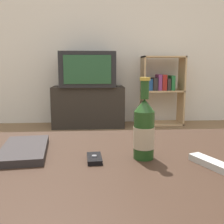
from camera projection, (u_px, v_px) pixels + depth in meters
name	position (u px, v px, depth m)	size (l,w,h in m)	color
back_wall	(98.00, 30.00, 3.62)	(8.00, 0.05, 2.60)	silver
coffee_table	(115.00, 185.00, 0.80)	(1.15, 0.86, 0.50)	#332116
tv_stand	(88.00, 106.00, 3.51)	(0.93, 0.42, 0.54)	#28231E
television	(88.00, 69.00, 3.42)	(0.70, 0.53, 0.44)	black
bookshelf	(161.00, 88.00, 3.60)	(0.56, 0.30, 0.93)	tan
beer_bottle	(144.00, 130.00, 0.82)	(0.07, 0.07, 0.26)	#1E4219
cell_phone	(94.00, 158.00, 0.82)	(0.05, 0.09, 0.02)	black
remote_control	(213.00, 164.00, 0.76)	(0.10, 0.17, 0.02)	beige
table_book	(24.00, 150.00, 0.89)	(0.18, 0.29, 0.02)	#2D2828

